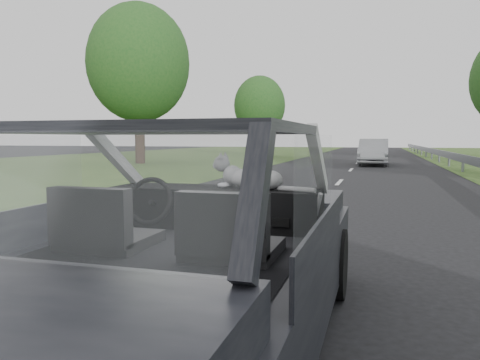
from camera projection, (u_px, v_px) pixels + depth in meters
The scene contains 10 objects.
ground at pixel (184, 351), 3.02m from camera, with size 140.00×140.00×0.00m, color #252529.
subject_car at pixel (183, 241), 2.96m from camera, with size 1.80×4.00×1.45m, color black.
dashboard at pixel (216, 207), 3.55m from camera, with size 1.58×0.45×0.30m, color black.
driver_seat at pixel (101, 221), 2.78m from camera, with size 0.50×0.72×0.42m, color black.
passenger_seat at pixel (228, 228), 2.56m from camera, with size 0.50×0.72×0.42m, color black.
steering_wheel at pixel (150, 201), 3.37m from camera, with size 0.36×0.36×0.04m, color black.
cat at pixel (253, 177), 3.42m from camera, with size 0.59×0.18×0.27m, color gray.
other_car at pixel (374, 152), 23.87m from camera, with size 1.62×4.09×1.35m, color silver.
tree_5 at pixel (139, 86), 25.09m from camera, with size 5.48×5.48×8.30m, color #1E4D1C, non-canonical shape.
tree_6 at pixel (260, 117), 36.39m from camera, with size 3.98×3.98×6.03m, color #1E4D1C, non-canonical shape.
Camera 1 is at (1.18, -2.69, 1.37)m, focal length 35.00 mm.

